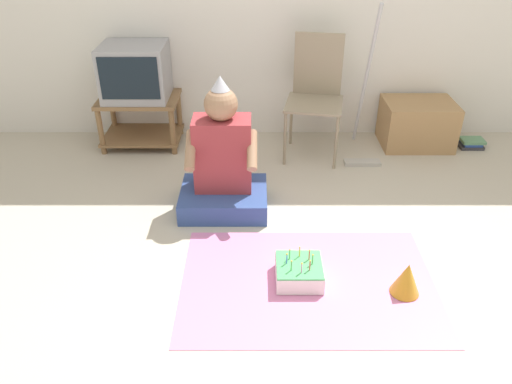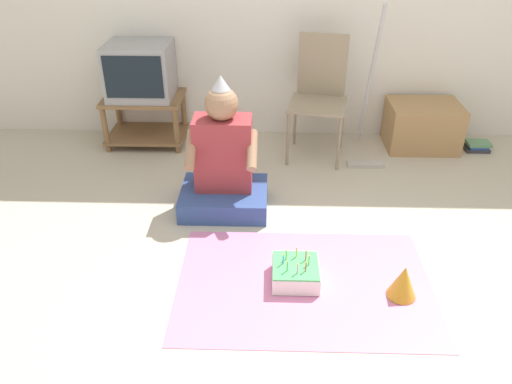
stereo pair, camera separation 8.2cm
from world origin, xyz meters
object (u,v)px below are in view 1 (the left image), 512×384
(folding_chair, at_px, (314,89))
(book_pile, at_px, (469,143))
(tv, at_px, (133,72))
(dust_mop, at_px, (362,116))
(cardboard_box_stack, at_px, (415,123))
(person_seated, at_px, (221,167))
(party_hat_blue, at_px, (405,278))
(birthday_cake, at_px, (298,272))

(folding_chair, relative_size, book_pile, 4.61)
(tv, xyz_separation_m, dust_mop, (1.78, -0.27, -0.27))
(cardboard_box_stack, relative_size, book_pile, 2.82)
(person_seated, bearing_deg, party_hat_blue, -40.78)
(dust_mop, height_order, book_pile, dust_mop)
(folding_chair, xyz_separation_m, birthday_cake, (-0.23, -1.62, -0.46))
(tv, distance_m, dust_mop, 1.82)
(dust_mop, relative_size, book_pile, 5.99)
(cardboard_box_stack, relative_size, person_seated, 0.63)
(party_hat_blue, bearing_deg, birthday_cake, 169.68)
(tv, distance_m, book_pile, 2.81)
(party_hat_blue, bearing_deg, book_pile, 60.44)
(folding_chair, bearing_deg, dust_mop, -20.01)
(tv, bearing_deg, folding_chair, -5.57)
(cardboard_box_stack, distance_m, dust_mop, 0.59)
(tv, relative_size, dust_mop, 0.42)
(folding_chair, height_order, book_pile, folding_chair)
(cardboard_box_stack, xyz_separation_m, dust_mop, (-0.50, -0.25, 0.17))
(cardboard_box_stack, bearing_deg, tv, 179.56)
(folding_chair, height_order, person_seated, folding_chair)
(dust_mop, height_order, party_hat_blue, dust_mop)
(birthday_cake, bearing_deg, person_seated, 120.45)
(book_pile, distance_m, person_seated, 2.23)
(tv, bearing_deg, book_pile, -1.57)
(person_seated, relative_size, birthday_cake, 3.58)
(cardboard_box_stack, xyz_separation_m, person_seated, (-1.55, -0.98, 0.11))
(person_seated, bearing_deg, dust_mop, 34.58)
(person_seated, height_order, party_hat_blue, person_seated)
(folding_chair, relative_size, dust_mop, 0.77)
(tv, bearing_deg, dust_mop, -8.68)
(tv, xyz_separation_m, book_pile, (2.75, -0.08, -0.58))
(cardboard_box_stack, bearing_deg, dust_mop, -153.20)
(tv, xyz_separation_m, person_seated, (0.74, -0.99, -0.32))
(folding_chair, height_order, cardboard_box_stack, folding_chair)
(folding_chair, xyz_separation_m, party_hat_blue, (0.32, -1.72, -0.42))
(folding_chair, height_order, party_hat_blue, folding_chair)
(tv, height_order, birthday_cake, tv)
(book_pile, height_order, party_hat_blue, party_hat_blue)
(tv, relative_size, cardboard_box_stack, 0.89)
(tv, distance_m, party_hat_blue, 2.59)
(book_pile, relative_size, birthday_cake, 0.80)
(birthday_cake, bearing_deg, folding_chair, 81.93)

